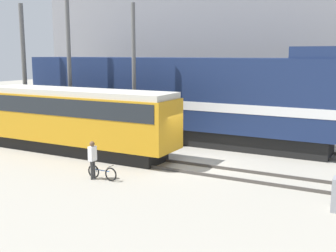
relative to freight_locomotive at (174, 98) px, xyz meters
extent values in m
plane|color=#9E998C|center=(3.57, -4.83, -2.71)|extent=(120.00, 120.00, 0.00)
cube|color=#47423D|center=(3.57, -6.41, -2.64)|extent=(60.00, 0.07, 0.14)
cube|color=#47423D|center=(3.57, -4.98, -2.64)|extent=(60.00, 0.07, 0.14)
cube|color=#47423D|center=(3.57, -0.72, -2.64)|extent=(60.00, 0.07, 0.14)
cube|color=#47423D|center=(3.57, 0.72, -2.64)|extent=(60.00, 0.07, 0.14)
cube|color=gray|center=(3.57, 8.64, 2.77)|extent=(37.47, 6.00, 10.96)
cube|color=black|center=(-0.13, 0.00, -2.21)|extent=(19.15, 2.55, 1.00)
cube|color=navy|center=(-0.13, 0.00, 0.39)|extent=(20.81, 3.00, 4.20)
cube|color=white|center=(-0.13, 0.00, -0.24)|extent=(20.39, 3.04, 0.50)
cube|color=navy|center=(8.77, 0.00, 2.79)|extent=(3.00, 2.85, 0.60)
cube|color=black|center=(-3.03, -5.70, -2.36)|extent=(10.35, 2.00, 0.70)
cube|color=orange|center=(-3.03, -5.70, -0.74)|extent=(11.76, 2.50, 2.55)
cube|color=#1E2328|center=(-3.03, -5.70, -0.02)|extent=(11.29, 2.54, 0.90)
cube|color=beige|center=(-3.03, -5.70, 0.68)|extent=(11.52, 2.38, 0.30)
torus|color=black|center=(1.65, -9.04, -2.41)|extent=(0.61, 0.08, 0.61)
torus|color=black|center=(0.70, -9.02, -2.41)|extent=(0.61, 0.08, 0.61)
cylinder|color=#1E4C99|center=(1.18, -9.03, -2.30)|extent=(0.81, 0.06, 0.04)
cylinder|color=#1E4C99|center=(0.85, -9.02, -2.27)|extent=(0.03, 0.03, 0.27)
cylinder|color=#262626|center=(1.65, -9.04, -2.06)|extent=(0.03, 0.44, 0.02)
cylinder|color=#333333|center=(0.79, -9.09, -2.30)|extent=(0.11, 0.11, 0.83)
cylinder|color=#333333|center=(0.78, -9.25, -2.30)|extent=(0.11, 0.11, 0.83)
cube|color=white|center=(0.78, -9.17, -1.56)|extent=(0.23, 0.37, 0.64)
sphere|color=brown|center=(0.78, -9.17, -1.13)|extent=(0.23, 0.23, 0.23)
cylinder|color=#595959|center=(-9.88, -2.85, 1.63)|extent=(0.30, 0.30, 8.69)
cylinder|color=#595959|center=(-5.92, -2.85, 1.78)|extent=(0.26, 0.26, 8.99)
cylinder|color=#595959|center=(-1.12, -2.85, 1.41)|extent=(0.23, 0.23, 8.25)
camera|label=1|loc=(12.17, -23.28, 2.74)|focal=45.00mm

